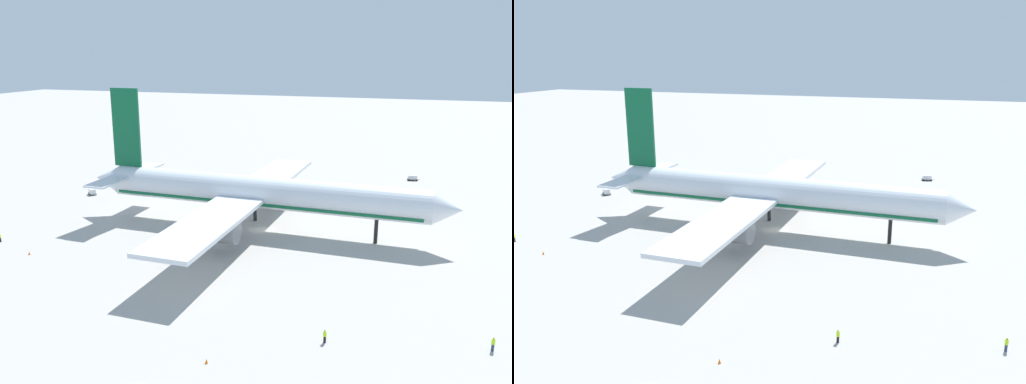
% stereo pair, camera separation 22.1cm
% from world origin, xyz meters
% --- Properties ---
extents(ground_plane, '(600.00, 600.00, 0.00)m').
position_xyz_m(ground_plane, '(0.00, 0.00, 0.00)').
color(ground_plane, '#ADA8A0').
extents(airliner, '(72.22, 68.09, 26.11)m').
position_xyz_m(airliner, '(-1.45, -0.01, 7.27)').
color(airliner, silver).
rests_on(airliner, ground).
extents(baggage_cart_0, '(2.71, 2.62, 1.38)m').
position_xyz_m(baggage_cart_0, '(-46.13, 11.55, 0.76)').
color(baggage_cart_0, gray).
rests_on(baggage_cart_0, ground).
extents(baggage_cart_1, '(3.33, 1.95, 1.35)m').
position_xyz_m(baggage_cart_1, '(25.63, 50.72, 0.74)').
color(baggage_cart_1, '#595B60').
rests_on(baggage_cart_1, ground).
extents(ground_worker_1, '(0.48, 0.48, 1.75)m').
position_xyz_m(ground_worker_1, '(38.02, -31.76, 0.89)').
color(ground_worker_1, navy).
rests_on(ground_worker_1, ground).
extents(ground_worker_2, '(0.51, 0.51, 1.67)m').
position_xyz_m(ground_worker_2, '(19.46, -36.04, 0.85)').
color(ground_worker_2, black).
rests_on(ground_worker_2, ground).
extents(ground_worker_3, '(0.45, 0.45, 1.66)m').
position_xyz_m(ground_worker_3, '(-42.40, -21.18, 0.84)').
color(ground_worker_3, black).
rests_on(ground_worker_3, ground).
extents(traffic_cone_0, '(0.36, 0.36, 0.55)m').
position_xyz_m(traffic_cone_0, '(-33.17, -24.50, 0.28)').
color(traffic_cone_0, orange).
rests_on(traffic_cone_0, ground).
extents(traffic_cone_1, '(0.36, 0.36, 0.55)m').
position_xyz_m(traffic_cone_1, '(8.01, -44.41, 0.28)').
color(traffic_cone_1, orange).
rests_on(traffic_cone_1, ground).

